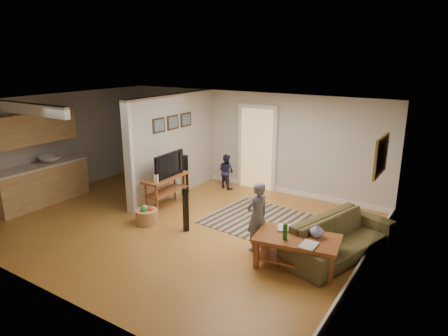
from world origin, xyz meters
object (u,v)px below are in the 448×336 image
at_px(coffee_table, 298,243).
at_px(toy_basket, 147,216).
at_px(tv_console, 166,179).
at_px(speaker_right, 186,174).
at_px(speaker_left, 186,210).
at_px(child, 256,249).
at_px(toddler, 226,188).
at_px(sofa, 338,255).

bearing_deg(coffee_table, toy_basket, -178.86).
height_order(tv_console, toy_basket, tv_console).
relative_size(coffee_table, tv_console, 1.20).
xyz_separation_m(speaker_right, toy_basket, (0.49, -1.94, -0.33)).
bearing_deg(toy_basket, speaker_left, 9.83).
distance_m(coffee_table, toy_basket, 3.34).
distance_m(coffee_table, child, 0.97).
xyz_separation_m(toy_basket, toddler, (0.15, 2.85, -0.17)).
relative_size(speaker_right, toy_basket, 2.15).
bearing_deg(toddler, speaker_left, 117.31).
height_order(child, toddler, child).
distance_m(tv_console, speaker_left, 1.38).
height_order(coffee_table, toddler, coffee_table).
distance_m(coffee_table, speaker_right, 4.25).
bearing_deg(child, toy_basket, -63.66).
height_order(speaker_left, speaker_right, speaker_right).
bearing_deg(speaker_left, tv_console, 167.17).
distance_m(sofa, speaker_right, 4.45).
relative_size(speaker_right, child, 0.78).
height_order(speaker_left, toy_basket, speaker_left).
relative_size(speaker_left, toddler, 0.98).
xyz_separation_m(coffee_table, toy_basket, (-3.33, -0.07, -0.24)).
height_order(tv_console, speaker_right, tv_console).
relative_size(sofa, coffee_table, 1.55).
xyz_separation_m(coffee_table, speaker_left, (-2.42, 0.09, 0.03)).
bearing_deg(speaker_left, coffee_table, 18.13).
xyz_separation_m(sofa, speaker_right, (-4.28, 1.11, 0.50)).
bearing_deg(toddler, sofa, 162.54).
bearing_deg(coffee_table, toddler, 138.81).
distance_m(sofa, coffee_table, 0.98).
relative_size(sofa, speaker_right, 2.28).
relative_size(tv_console, speaker_left, 1.37).
height_order(sofa, speaker_right, speaker_right).
height_order(sofa, tv_console, tv_console).
xyz_separation_m(tv_console, toy_basket, (0.22, -0.90, -0.52)).
bearing_deg(tv_console, speaker_left, -35.93).
height_order(sofa, speaker_left, speaker_left).
distance_m(toy_basket, child, 2.49).
bearing_deg(sofa, toddler, 77.88).
height_order(speaker_left, child, speaker_left).
bearing_deg(toy_basket, toddler, 86.93).
distance_m(coffee_table, toddler, 4.24).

